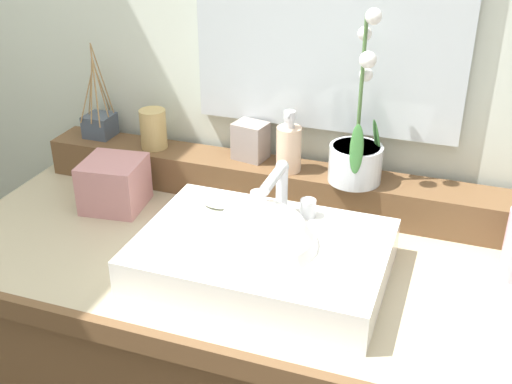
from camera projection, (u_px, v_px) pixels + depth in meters
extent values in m
cube|color=silver|center=(310.00, 14.00, 1.45)|extent=(2.92, 0.20, 2.55)
cube|color=tan|center=(250.00, 259.00, 1.31)|extent=(1.26, 0.59, 0.04)
cube|color=brown|center=(188.00, 352.00, 1.06)|extent=(1.26, 0.02, 0.04)
cube|color=brown|center=(284.00, 184.00, 1.47)|extent=(1.19, 0.11, 0.09)
cube|color=white|center=(263.00, 257.00, 1.21)|extent=(0.46, 0.33, 0.08)
sphere|color=white|center=(260.00, 260.00, 1.19)|extent=(0.23, 0.23, 0.23)
cylinder|color=silver|center=(282.00, 189.00, 1.27)|extent=(0.02, 0.02, 0.10)
cylinder|color=silver|center=(273.00, 178.00, 1.20)|extent=(0.02, 0.11, 0.02)
sphere|color=silver|center=(282.00, 167.00, 1.24)|extent=(0.03, 0.03, 0.03)
cylinder|color=silver|center=(256.00, 199.00, 1.30)|extent=(0.03, 0.03, 0.04)
cylinder|color=silver|center=(308.00, 208.00, 1.26)|extent=(0.03, 0.03, 0.04)
ellipsoid|color=beige|center=(218.00, 202.00, 1.30)|extent=(0.07, 0.04, 0.02)
cylinder|color=silver|center=(355.00, 164.00, 1.37)|extent=(0.11, 0.11, 0.08)
cylinder|color=tan|center=(356.00, 149.00, 1.35)|extent=(0.10, 0.10, 0.01)
cylinder|color=#476B38|center=(362.00, 83.00, 1.29)|extent=(0.01, 0.01, 0.28)
ellipsoid|color=#387033|center=(377.00, 138.00, 1.35)|extent=(0.04, 0.04, 0.09)
ellipsoid|color=#387033|center=(357.00, 149.00, 1.30)|extent=(0.03, 0.03, 0.10)
sphere|color=silver|center=(366.00, 75.00, 1.29)|extent=(0.03, 0.03, 0.03)
sphere|color=silver|center=(368.00, 60.00, 1.24)|extent=(0.03, 0.03, 0.03)
sphere|color=silver|center=(365.00, 34.00, 1.25)|extent=(0.03, 0.03, 0.03)
sphere|color=silver|center=(374.00, 16.00, 1.20)|extent=(0.03, 0.03, 0.03)
cylinder|color=beige|center=(289.00, 149.00, 1.41)|extent=(0.06, 0.06, 0.10)
cylinder|color=silver|center=(289.00, 124.00, 1.38)|extent=(0.02, 0.02, 0.02)
cylinder|color=silver|center=(290.00, 115.00, 1.38)|extent=(0.03, 0.03, 0.02)
cylinder|color=silver|center=(288.00, 116.00, 1.36)|extent=(0.01, 0.03, 0.01)
cylinder|color=tan|center=(153.00, 129.00, 1.53)|extent=(0.06, 0.06, 0.10)
cube|color=#434E5D|center=(100.00, 125.00, 1.60)|extent=(0.07, 0.07, 0.06)
cylinder|color=#9E7A4C|center=(101.00, 89.00, 1.55)|extent=(0.04, 0.01, 0.16)
cylinder|color=#9E7A4C|center=(103.00, 81.00, 1.56)|extent=(0.03, 0.03, 0.19)
cylinder|color=#9E7A4C|center=(101.00, 86.00, 1.58)|extent=(0.01, 0.06, 0.15)
cylinder|color=#9E7A4C|center=(94.00, 81.00, 1.56)|extent=(0.02, 0.03, 0.19)
cylinder|color=#9E7A4C|center=(90.00, 90.00, 1.56)|extent=(0.03, 0.01, 0.15)
cylinder|color=#9E7A4C|center=(87.00, 95.00, 1.55)|extent=(0.03, 0.04, 0.13)
cylinder|color=#9E7A4C|center=(92.00, 91.00, 1.54)|extent=(0.00, 0.04, 0.16)
cylinder|color=#9E7A4C|center=(96.00, 91.00, 1.53)|extent=(0.04, 0.05, 0.17)
cube|color=gray|center=(251.00, 141.00, 1.47)|extent=(0.08, 0.07, 0.09)
cube|color=tan|center=(114.00, 184.00, 1.45)|extent=(0.15, 0.15, 0.11)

